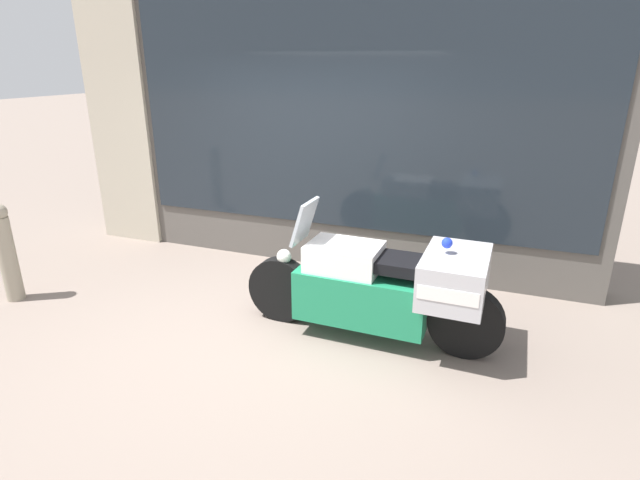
# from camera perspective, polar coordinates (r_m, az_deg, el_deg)

# --- Properties ---
(ground_plane) EXTENTS (60.00, 60.00, 0.00)m
(ground_plane) POSITION_cam_1_polar(r_m,az_deg,el_deg) (4.79, -8.73, -10.40)
(ground_plane) COLOR gray
(shop_building) EXTENTS (6.47, 0.55, 3.84)m
(shop_building) POSITION_cam_1_polar(r_m,az_deg,el_deg) (6.14, -3.93, 15.40)
(shop_building) COLOR #56514C
(shop_building) RESTS_ON ground
(window_display) EXTENTS (5.09, 0.30, 1.78)m
(window_display) POSITION_cam_1_polar(r_m,az_deg,el_deg) (6.18, 3.43, 1.28)
(window_display) COLOR slate
(window_display) RESTS_ON ground
(paramedic_motorcycle) EXTENTS (2.37, 0.82, 1.23)m
(paramedic_motorcycle) POSITION_cam_1_polar(r_m,az_deg,el_deg) (4.43, 7.59, -5.18)
(paramedic_motorcycle) COLOR black
(paramedic_motorcycle) RESTS_ON ground
(street_bollard) EXTENTS (0.19, 0.19, 1.05)m
(street_bollard) POSITION_cam_1_polar(r_m,az_deg,el_deg) (6.08, -32.24, -1.06)
(street_bollard) COLOR gray
(street_bollard) RESTS_ON ground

